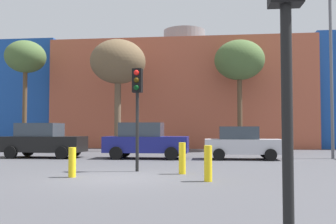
% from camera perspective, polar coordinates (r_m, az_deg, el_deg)
% --- Properties ---
extents(ground_plane, '(200.00, 200.00, 0.00)m').
position_cam_1_polar(ground_plane, '(12.43, -7.53, -9.83)').
color(ground_plane, '#47474C').
extents(building_backdrop, '(36.53, 12.09, 11.04)m').
position_cam_1_polar(building_backdrop, '(36.19, 2.51, 2.26)').
color(building_backdrop, '#B2563D').
rests_on(building_backdrop, ground_plane).
extents(parked_car_1, '(4.37, 2.14, 1.90)m').
position_cam_1_polar(parked_car_1, '(21.93, -18.36, -4.10)').
color(parked_car_1, black).
rests_on(parked_car_1, ground_plane).
extents(parked_car_2, '(4.41, 2.16, 1.91)m').
position_cam_1_polar(parked_car_2, '(20.22, -3.44, -4.34)').
color(parked_car_2, navy).
rests_on(parked_car_2, ground_plane).
extents(parked_car_3, '(3.93, 1.93, 1.70)m').
position_cam_1_polar(parked_car_3, '(19.99, 11.08, -4.62)').
color(parked_car_3, silver).
rests_on(parked_car_3, ground_plane).
extents(traffic_light_near_right, '(0.36, 0.36, 3.82)m').
position_cam_1_polar(traffic_light_near_right, '(4.41, 17.43, 13.86)').
color(traffic_light_near_right, black).
rests_on(traffic_light_near_right, ground_plane).
extents(traffic_light_island, '(0.38, 0.38, 3.84)m').
position_cam_1_polar(traffic_light_island, '(14.15, -4.68, 2.50)').
color(traffic_light_island, black).
rests_on(traffic_light_island, ground_plane).
extents(bare_tree_0, '(3.65, 3.65, 8.08)m').
position_cam_1_polar(bare_tree_0, '(28.33, 10.74, 7.59)').
color(bare_tree_0, brown).
rests_on(bare_tree_0, ground_plane).
extents(bare_tree_1, '(3.98, 3.98, 8.01)m').
position_cam_1_polar(bare_tree_1, '(27.63, -7.57, 7.38)').
color(bare_tree_1, brown).
rests_on(bare_tree_1, ground_plane).
extents(bare_tree_2, '(3.06, 3.06, 8.31)m').
position_cam_1_polar(bare_tree_2, '(30.98, -20.73, 7.61)').
color(bare_tree_2, brown).
rests_on(bare_tree_2, ground_plane).
extents(bollard_yellow_0, '(0.24, 0.24, 0.97)m').
position_cam_1_polar(bollard_yellow_0, '(12.80, -14.28, -7.38)').
color(bollard_yellow_0, yellow).
rests_on(bollard_yellow_0, ground_plane).
extents(bollard_yellow_1, '(0.24, 0.24, 1.08)m').
position_cam_1_polar(bollard_yellow_1, '(11.49, 6.07, -7.73)').
color(bollard_yellow_1, yellow).
rests_on(bollard_yellow_1, ground_plane).
extents(bollard_yellow_2, '(0.24, 0.24, 1.10)m').
position_cam_1_polar(bollard_yellow_2, '(13.29, 2.17, -7.00)').
color(bollard_yellow_2, yellow).
rests_on(bollard_yellow_2, ground_plane).
extents(street_lamp, '(0.80, 0.24, 9.24)m').
position_cam_1_polar(street_lamp, '(22.27, 23.42, 6.90)').
color(street_lamp, '#59595E').
rests_on(street_lamp, ground_plane).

